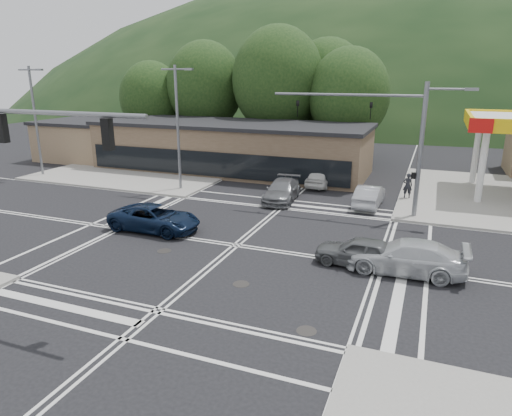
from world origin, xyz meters
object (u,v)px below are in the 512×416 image
(car_queue_a, at_px, (369,196))
(car_silver_east, at_px, (405,257))
(car_northbound, at_px, (282,190))
(car_queue_b, at_px, (321,177))
(car_grey_center, at_px, (360,252))
(pedestrian, at_px, (408,185))
(car_blue_west, at_px, (155,218))

(car_queue_a, bearing_deg, car_silver_east, 107.89)
(car_northbound, bearing_deg, car_queue_b, 67.77)
(car_silver_east, distance_m, car_queue_a, 10.51)
(car_grey_center, xyz_separation_m, car_queue_a, (-0.99, 10.08, 0.02))
(car_grey_center, xyz_separation_m, car_queue_b, (-5.27, 14.30, 0.03))
(car_queue_b, relative_size, car_northbound, 0.86)
(car_queue_a, height_order, car_queue_b, car_queue_b)
(pedestrian, bearing_deg, car_queue_b, -24.98)
(car_silver_east, relative_size, car_queue_a, 1.19)
(car_grey_center, bearing_deg, car_silver_east, 95.21)
(car_grey_center, xyz_separation_m, car_northbound, (-6.77, 9.30, 0.02))
(car_silver_east, xyz_separation_m, car_queue_b, (-7.24, 14.30, -0.03))
(car_blue_west, height_order, car_queue_a, car_blue_west)
(car_blue_west, relative_size, car_queue_b, 1.23)
(car_grey_center, bearing_deg, pedestrian, 179.66)
(car_grey_center, xyz_separation_m, car_silver_east, (1.97, 0.00, 0.06))
(car_silver_east, xyz_separation_m, pedestrian, (-0.74, 12.63, 0.27))
(car_blue_west, xyz_separation_m, car_queue_a, (10.43, 9.28, -0.01))
(car_queue_a, height_order, car_northbound, car_queue_a)
(pedestrian, bearing_deg, car_silver_east, 82.75)
(car_grey_center, bearing_deg, car_blue_west, -88.79)
(car_blue_west, distance_m, car_queue_a, 13.97)
(car_grey_center, distance_m, car_silver_east, 1.97)
(car_blue_west, relative_size, car_silver_east, 1.00)
(car_blue_west, height_order, car_silver_east, car_silver_east)
(car_grey_center, distance_m, car_queue_a, 10.13)
(car_northbound, xyz_separation_m, pedestrian, (8.00, 3.33, 0.31))
(car_blue_west, distance_m, car_queue_b, 14.84)
(car_queue_a, distance_m, pedestrian, 3.39)
(car_northbound, bearing_deg, car_blue_west, -124.22)
(car_blue_west, relative_size, car_queue_a, 1.20)
(car_blue_west, xyz_separation_m, pedestrian, (12.65, 11.83, 0.30))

